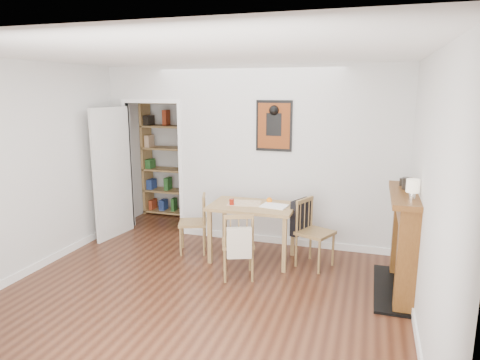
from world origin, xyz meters
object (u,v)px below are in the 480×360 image
(chair_left, at_px, (193,223))
(chair_right, at_px, (314,232))
(bookshelf, at_px, (167,159))
(red_glass, at_px, (232,202))
(orange_fruit, at_px, (269,200))
(dining_table, at_px, (252,212))
(chair_front, at_px, (238,244))
(ceramic_jar_a, at_px, (407,183))
(mantel_lamp, at_px, (413,187))
(ceramic_jar_b, at_px, (403,182))
(fireplace, at_px, (405,240))
(notebook, at_px, (274,206))

(chair_left, xyz_separation_m, chair_right, (1.69, 0.01, 0.04))
(bookshelf, bearing_deg, red_glass, -43.77)
(bookshelf, bearing_deg, orange_fruit, -33.29)
(dining_table, distance_m, chair_front, 0.65)
(chair_right, bearing_deg, ceramic_jar_a, -14.74)
(mantel_lamp, distance_m, ceramic_jar_b, 0.65)
(fireplace, bearing_deg, chair_front, -174.17)
(chair_right, relative_size, mantel_lamp, 4.26)
(dining_table, xyz_separation_m, red_glass, (-0.26, -0.09, 0.13))
(orange_fruit, bearing_deg, fireplace, -18.58)
(ceramic_jar_a, bearing_deg, notebook, 170.56)
(chair_left, xyz_separation_m, chair_front, (0.86, -0.61, 0.01))
(red_glass, xyz_separation_m, orange_fruit, (0.45, 0.25, -0.00))
(bookshelf, bearing_deg, ceramic_jar_a, -25.79)
(chair_right, height_order, notebook, chair_right)
(ceramic_jar_b, bearing_deg, orange_fruit, 171.71)
(chair_right, bearing_deg, mantel_lamp, -34.66)
(chair_right, height_order, chair_front, chair_right)
(dining_table, height_order, ceramic_jar_a, ceramic_jar_a)
(fireplace, xyz_separation_m, ceramic_jar_a, (-0.01, 0.15, 0.61))
(dining_table, distance_m, chair_right, 0.84)
(chair_left, relative_size, mantel_lamp, 3.99)
(fireplace, distance_m, red_glass, 2.17)
(dining_table, bearing_deg, fireplace, -12.20)
(chair_left, height_order, notebook, chair_left)
(bookshelf, relative_size, fireplace, 1.65)
(chair_right, xyz_separation_m, notebook, (-0.52, -0.01, 0.31))
(ceramic_jar_a, bearing_deg, dining_table, 172.20)
(ceramic_jar_a, bearing_deg, chair_right, 165.26)
(chair_right, bearing_deg, ceramic_jar_b, -5.50)
(chair_front, relative_size, ceramic_jar_b, 9.44)
(dining_table, xyz_separation_m, notebook, (0.29, 0.01, 0.10))
(chair_right, distance_m, red_glass, 1.14)
(dining_table, xyz_separation_m, bookshelf, (-2.07, 1.65, 0.35))
(chair_front, xyz_separation_m, ceramic_jar_a, (1.88, 0.34, 0.80))
(chair_left, xyz_separation_m, fireplace, (2.75, -0.42, 0.20))
(chair_left, bearing_deg, ceramic_jar_b, -1.93)
(chair_left, distance_m, notebook, 1.22)
(bookshelf, height_order, mantel_lamp, bookshelf)
(orange_fruit, relative_size, mantel_lamp, 0.37)
(chair_right, relative_size, chair_front, 1.05)
(fireplace, xyz_separation_m, ceramic_jar_b, (-0.05, 0.33, 0.59))
(red_glass, distance_m, mantel_lamp, 2.29)
(chair_front, height_order, red_glass, same)
(mantel_lamp, bearing_deg, ceramic_jar_a, 92.38)
(dining_table, relative_size, chair_right, 1.26)
(chair_left, height_order, chair_front, chair_front)
(chair_front, xyz_separation_m, red_glass, (-0.25, 0.51, 0.37))
(chair_left, height_order, chair_right, chair_right)
(ceramic_jar_b, bearing_deg, mantel_lamp, -84.97)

